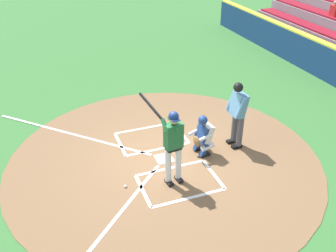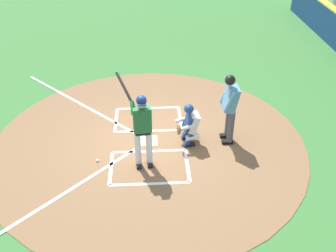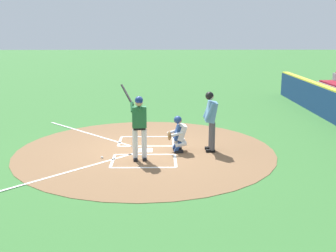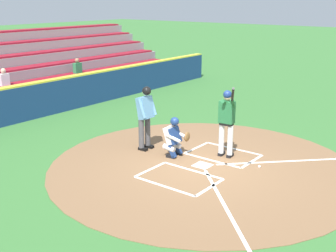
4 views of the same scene
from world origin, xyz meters
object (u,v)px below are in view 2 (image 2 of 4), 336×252
(plate_umpire, at_px, (230,104))
(baseball, at_px, (97,161))
(catcher, at_px, (189,123))
(batter, at_px, (142,126))

(plate_umpire, distance_m, baseball, 3.49)
(catcher, height_order, baseball, catcher)
(batter, distance_m, catcher, 1.51)
(catcher, bearing_deg, batter, 125.52)
(plate_umpire, relative_size, baseball, 25.20)
(batter, height_order, catcher, batter)
(catcher, distance_m, plate_umpire, 1.11)
(catcher, xyz_separation_m, baseball, (-0.66, 2.26, -0.55))
(batter, height_order, plate_umpire, batter)
(plate_umpire, height_order, baseball, plate_umpire)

